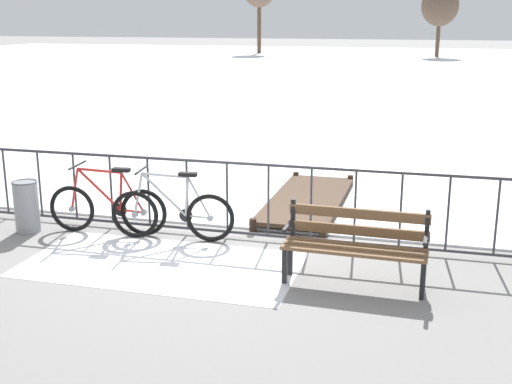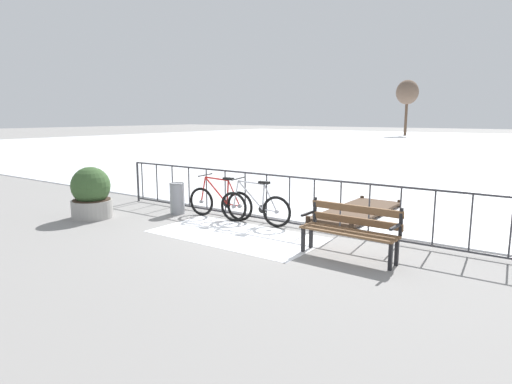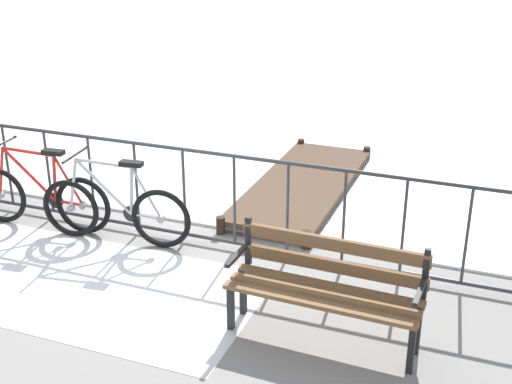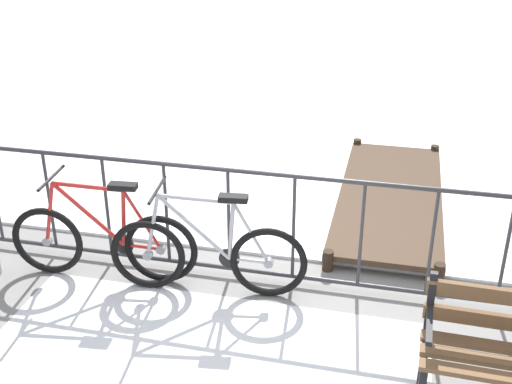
% 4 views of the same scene
% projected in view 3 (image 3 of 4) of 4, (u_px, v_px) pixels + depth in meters
% --- Properties ---
extents(ground_plane, '(160.00, 160.00, 0.00)m').
position_uv_depth(ground_plane, '(163.00, 236.00, 7.40)').
color(ground_plane, gray).
extents(snow_patch, '(3.36, 1.73, 0.01)m').
position_uv_depth(snow_patch, '(85.00, 285.00, 6.42)').
color(snow_patch, white).
rests_on(snow_patch, ground).
extents(railing_fence, '(9.06, 0.06, 1.07)m').
position_uv_depth(railing_fence, '(160.00, 189.00, 7.18)').
color(railing_fence, '#38383D').
rests_on(railing_fence, ground).
extents(bicycle_near_railing, '(1.71, 0.52, 0.97)m').
position_uv_depth(bicycle_near_railing, '(115.00, 210.00, 7.14)').
color(bicycle_near_railing, black).
rests_on(bicycle_near_railing, ground).
extents(bicycle_second, '(1.71, 0.52, 0.97)m').
position_uv_depth(bicycle_second, '(41.00, 197.00, 7.48)').
color(bicycle_second, black).
rests_on(bicycle_second, ground).
extents(park_bench, '(1.61, 0.52, 0.89)m').
position_uv_depth(park_bench, '(326.00, 281.00, 5.49)').
color(park_bench, brown).
rests_on(park_bench, ground).
extents(wooden_dock, '(1.10, 3.04, 0.20)m').
position_uv_depth(wooden_dock, '(303.00, 183.00, 8.52)').
color(wooden_dock, '#4C3828').
rests_on(wooden_dock, ground).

